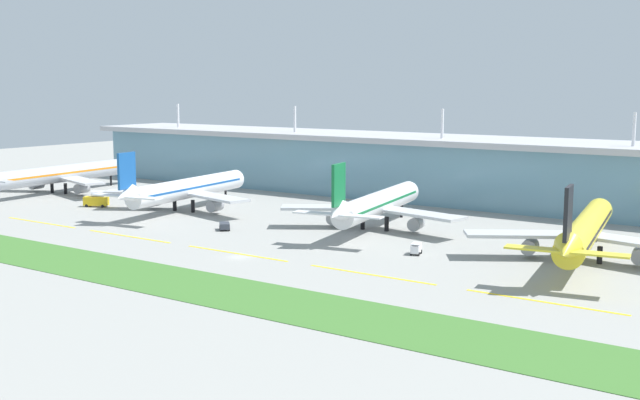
{
  "coord_description": "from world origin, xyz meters",
  "views": [
    {
      "loc": [
        107.92,
        -125.03,
        36.08
      ],
      "look_at": [
        -6.61,
        39.47,
        7.0
      ],
      "focal_mm": 44.56,
      "sensor_mm": 36.0,
      "label": 1
    }
  ],
  "objects_px": {
    "airliner_near_middle": "(186,189)",
    "airliner_center": "(377,204)",
    "baggage_cart": "(416,249)",
    "pushback_tug": "(225,226)",
    "airliner_far_middle": "(585,230)",
    "fuel_truck": "(97,199)",
    "airliner_nearest": "(62,174)"
  },
  "relations": [
    {
      "from": "airliner_far_middle",
      "to": "fuel_truck",
      "type": "bearing_deg",
      "value": -176.42
    },
    {
      "from": "airliner_center",
      "to": "airliner_far_middle",
      "type": "bearing_deg",
      "value": -7.32
    },
    {
      "from": "airliner_nearest",
      "to": "airliner_near_middle",
      "type": "bearing_deg",
      "value": -3.73
    },
    {
      "from": "pushback_tug",
      "to": "airliner_far_middle",
      "type": "bearing_deg",
      "value": 10.65
    },
    {
      "from": "airliner_nearest",
      "to": "airliner_near_middle",
      "type": "relative_size",
      "value": 1.11
    },
    {
      "from": "airliner_far_middle",
      "to": "pushback_tug",
      "type": "xyz_separation_m",
      "value": [
        -84.73,
        -15.93,
        -5.35
      ]
    },
    {
      "from": "airliner_near_middle",
      "to": "airliner_center",
      "type": "distance_m",
      "value": 60.56
    },
    {
      "from": "airliner_near_middle",
      "to": "baggage_cart",
      "type": "distance_m",
      "value": 84.29
    },
    {
      "from": "airliner_center",
      "to": "pushback_tug",
      "type": "distance_m",
      "value": 38.66
    },
    {
      "from": "airliner_near_middle",
      "to": "airliner_far_middle",
      "type": "distance_m",
      "value": 114.29
    },
    {
      "from": "airliner_near_middle",
      "to": "airliner_far_middle",
      "type": "height_order",
      "value": "same"
    },
    {
      "from": "airliner_nearest",
      "to": "pushback_tug",
      "type": "height_order",
      "value": "airliner_nearest"
    },
    {
      "from": "airliner_nearest",
      "to": "pushback_tug",
      "type": "xyz_separation_m",
      "value": [
        91.52,
        -20.92,
        -5.35
      ]
    },
    {
      "from": "baggage_cart",
      "to": "airliner_nearest",
      "type": "bearing_deg",
      "value": 172.45
    },
    {
      "from": "airliner_far_middle",
      "to": "baggage_cart",
      "type": "xyz_separation_m",
      "value": [
        -31.53,
        -14.19,
        -5.19
      ]
    },
    {
      "from": "airliner_nearest",
      "to": "baggage_cart",
      "type": "bearing_deg",
      "value": -7.55
    },
    {
      "from": "airliner_nearest",
      "to": "baggage_cart",
      "type": "height_order",
      "value": "airliner_nearest"
    },
    {
      "from": "airliner_far_middle",
      "to": "fuel_truck",
      "type": "xyz_separation_m",
      "value": [
        -141.79,
        -8.87,
        -4.19
      ]
    },
    {
      "from": "baggage_cart",
      "to": "fuel_truck",
      "type": "xyz_separation_m",
      "value": [
        -110.27,
        5.32,
        1.0
      ]
    },
    {
      "from": "baggage_cart",
      "to": "pushback_tug",
      "type": "distance_m",
      "value": 53.23
    },
    {
      "from": "airliner_center",
      "to": "pushback_tug",
      "type": "bearing_deg",
      "value": -143.33
    },
    {
      "from": "airliner_near_middle",
      "to": "airliner_nearest",
      "type": "bearing_deg",
      "value": 176.27
    },
    {
      "from": "baggage_cart",
      "to": "pushback_tug",
      "type": "relative_size",
      "value": 0.82
    },
    {
      "from": "airliner_nearest",
      "to": "pushback_tug",
      "type": "relative_size",
      "value": 13.94
    },
    {
      "from": "baggage_cart",
      "to": "fuel_truck",
      "type": "distance_m",
      "value": 110.4
    },
    {
      "from": "airliner_center",
      "to": "airliner_far_middle",
      "type": "xyz_separation_m",
      "value": [
        54.02,
        -6.94,
        0.01
      ]
    },
    {
      "from": "airliner_nearest",
      "to": "airliner_far_middle",
      "type": "distance_m",
      "value": 176.31
    },
    {
      "from": "airliner_nearest",
      "to": "fuel_truck",
      "type": "bearing_deg",
      "value": -21.92
    },
    {
      "from": "airliner_nearest",
      "to": "fuel_truck",
      "type": "relative_size",
      "value": 8.86
    },
    {
      "from": "airliner_near_middle",
      "to": "airliner_far_middle",
      "type": "xyz_separation_m",
      "value": [
        114.28,
        -0.95,
        0.01
      ]
    },
    {
      "from": "airliner_near_middle",
      "to": "fuel_truck",
      "type": "bearing_deg",
      "value": -160.36
    },
    {
      "from": "airliner_near_middle",
      "to": "airliner_center",
      "type": "xyz_separation_m",
      "value": [
        60.27,
        5.99,
        -0.0
      ]
    }
  ]
}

